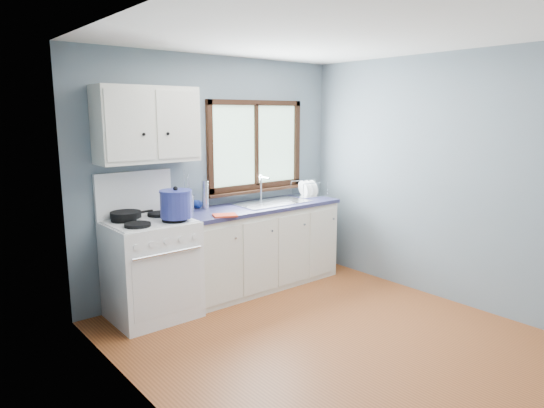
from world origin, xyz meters
TOP-DOWN VIEW (x-y plane):
  - floor at (0.00, 0.00)m, footprint 3.20×3.60m
  - ceiling at (0.00, 0.00)m, footprint 3.20×3.60m
  - wall_back at (0.00, 1.81)m, footprint 3.20×0.02m
  - wall_left at (-1.61, 0.00)m, footprint 0.02×3.60m
  - wall_right at (1.61, 0.00)m, footprint 0.02×3.60m
  - gas_range at (-0.95, 1.47)m, footprint 0.76×0.69m
  - base_cabinets at (0.36, 1.49)m, footprint 1.85×0.60m
  - countertop at (0.36, 1.49)m, footprint 1.89×0.64m
  - sink at (0.54, 1.49)m, footprint 0.84×0.46m
  - window at (0.54, 1.77)m, footprint 1.36×0.10m
  - upper_cabinets at (-0.85, 1.63)m, footprint 0.95×0.35m
  - skillet at (-1.11, 1.60)m, footprint 0.43×0.30m
  - stockpot at (-0.76, 1.30)m, footprint 0.37×0.37m
  - utensil_crock at (-0.42, 1.69)m, footprint 0.15×0.15m
  - thermos at (-0.23, 1.66)m, footprint 0.09×0.09m
  - soap_bottle at (-0.25, 1.72)m, footprint 0.11×0.11m
  - dish_towel at (-0.27, 1.23)m, footprint 0.27×0.24m
  - dish_rack at (1.16, 1.55)m, footprint 0.41×0.34m

SIDE VIEW (x-z plane):
  - floor at x=0.00m, z-range -0.02..0.00m
  - base_cabinets at x=0.36m, z-range -0.03..0.85m
  - gas_range at x=-0.95m, z-range -0.19..1.17m
  - sink at x=0.54m, z-range 0.64..1.08m
  - countertop at x=0.36m, z-range 0.88..0.92m
  - dish_towel at x=-0.27m, z-range 0.92..0.94m
  - dish_rack at x=1.16m, z-range 0.87..1.07m
  - skillet at x=-1.11m, z-range 0.96..1.02m
  - utensil_crock at x=-0.42m, z-range 0.80..1.22m
  - soap_bottle at x=-0.25m, z-range 0.92..1.15m
  - thermos at x=-0.23m, z-range 0.92..1.22m
  - stockpot at x=-0.76m, z-range 0.94..1.24m
  - wall_back at x=0.00m, z-range 0.00..2.50m
  - wall_left at x=-1.61m, z-range 0.00..2.50m
  - wall_right at x=1.61m, z-range 0.00..2.50m
  - window at x=0.54m, z-range 0.96..1.99m
  - upper_cabinets at x=-0.85m, z-range 1.45..2.15m
  - ceiling at x=0.00m, z-range 2.50..2.52m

